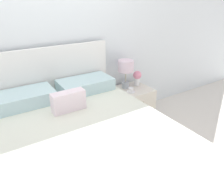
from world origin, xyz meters
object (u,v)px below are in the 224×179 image
object	(u,v)px
table_lamp	(126,68)
flower_vase	(137,77)
nightstand	(132,105)
teacup	(131,90)
bed	(86,153)

from	to	relation	value
table_lamp	flower_vase	size ratio (longest dim) A/B	1.87
nightstand	teacup	xyz separation A→B (m)	(-0.09, -0.07, 0.28)
bed	nightstand	world-z (taller)	bed
table_lamp	flower_vase	xyz separation A→B (m)	(0.20, -0.01, -0.16)
bed	teacup	size ratio (longest dim) A/B	17.83
nightstand	flower_vase	distance (m)	0.41
nightstand	table_lamp	size ratio (longest dim) A/B	1.27
flower_vase	nightstand	bearing A→B (deg)	-149.64
flower_vase	teacup	xyz separation A→B (m)	(-0.23, -0.15, -0.10)
bed	flower_vase	size ratio (longest dim) A/B	9.51
flower_vase	teacup	bearing A→B (deg)	-145.84
bed	table_lamp	world-z (taller)	bed
nightstand	table_lamp	distance (m)	0.55
table_lamp	bed	bearing A→B (deg)	-142.23
nightstand	table_lamp	bearing A→B (deg)	125.69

